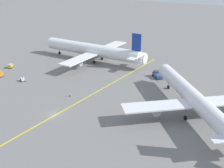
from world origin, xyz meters
TOP-DOWN VIEW (x-y plane):
  - ground_plane at (0.00, 0.00)m, footprint 600.00×600.00m
  - taxiway_stripe at (1.44, 10.00)m, footprint 8.35×119.78m
  - airliner_at_gate_left at (-19.98, 53.08)m, footprint 57.00×47.78m
  - airliner_being_pushed at (37.40, 21.50)m, footprint 41.08×46.78m
  - pushback_tug at (16.00, 46.86)m, footprint 7.05×7.57m
  - gse_gpu_cart_small at (-29.24, 16.12)m, footprint 2.64×2.50m
  - gse_container_dolly_flat at (-41.49, 15.31)m, footprint 3.61×2.86m
  - gse_baggage_cart_near_cluster at (-46.12, 25.39)m, footprint 2.57×3.14m
  - ground_crew_wing_walker_right at (-3.66, 13.26)m, footprint 0.50×0.36m

SIDE VIEW (x-z plane):
  - ground_plane at x=0.00m, z-range 0.00..0.00m
  - taxiway_stripe at x=1.44m, z-range 0.00..0.01m
  - gse_gpu_cart_small at x=-29.24m, z-range -0.16..1.74m
  - ground_crew_wing_walker_right at x=-3.66m, z-range 0.03..1.67m
  - gse_baggage_cart_near_cluster at x=-46.12m, z-range 0.01..1.72m
  - gse_container_dolly_flat at x=-41.49m, z-range 0.10..2.25m
  - pushback_tug at x=16.00m, z-range -0.22..2.72m
  - airliner_at_gate_left at x=-19.98m, z-range -2.64..13.26m
  - airliner_being_pushed at x=37.40m, z-range -2.60..13.59m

